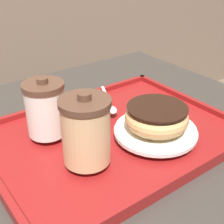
# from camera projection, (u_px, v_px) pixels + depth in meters

# --- Properties ---
(cafe_table) EXTENTS (0.89, 0.86, 0.72)m
(cafe_table) POSITION_uv_depth(u_px,v_px,m) (113.00, 205.00, 0.73)
(cafe_table) COLOR #38332D
(cafe_table) RESTS_ON ground_plane
(serving_tray) EXTENTS (0.50, 0.38, 0.02)m
(serving_tray) POSITION_uv_depth(u_px,v_px,m) (112.00, 136.00, 0.65)
(serving_tray) COLOR maroon
(serving_tray) RESTS_ON cafe_table
(coffee_cup_front) EXTENTS (0.09, 0.09, 0.13)m
(coffee_cup_front) POSITION_uv_depth(u_px,v_px,m) (86.00, 130.00, 0.53)
(coffee_cup_front) COLOR #E0B784
(coffee_cup_front) RESTS_ON serving_tray
(coffee_cup_rear) EXTENTS (0.08, 0.08, 0.12)m
(coffee_cup_rear) POSITION_uv_depth(u_px,v_px,m) (45.00, 108.00, 0.61)
(coffee_cup_rear) COLOR white
(coffee_cup_rear) RESTS_ON serving_tray
(plate_with_chocolate_donut) EXTENTS (0.17, 0.17, 0.01)m
(plate_with_chocolate_donut) POSITION_uv_depth(u_px,v_px,m) (156.00, 130.00, 0.63)
(plate_with_chocolate_donut) COLOR white
(plate_with_chocolate_donut) RESTS_ON serving_tray
(donut_chocolate_glazed) EXTENTS (0.13, 0.13, 0.05)m
(donut_chocolate_glazed) POSITION_uv_depth(u_px,v_px,m) (157.00, 117.00, 0.61)
(donut_chocolate_glazed) COLOR #DBB270
(donut_chocolate_glazed) RESTS_ON plate_with_chocolate_donut
(spoon) EXTENTS (0.08, 0.15, 0.01)m
(spoon) POSITION_uv_depth(u_px,v_px,m) (110.00, 106.00, 0.73)
(spoon) COLOR silver
(spoon) RESTS_ON serving_tray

